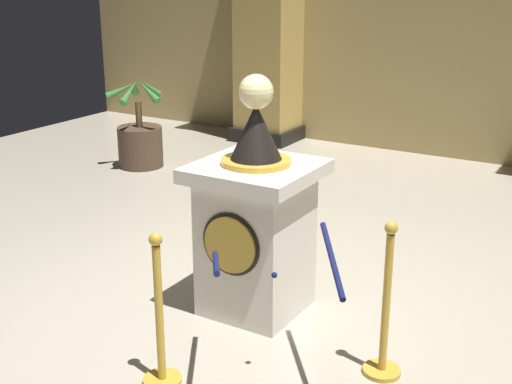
{
  "coord_description": "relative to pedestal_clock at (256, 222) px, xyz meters",
  "views": [
    {
      "loc": [
        2.4,
        -3.83,
        2.41
      ],
      "look_at": [
        0.07,
        0.07,
        0.92
      ],
      "focal_mm": 47.37,
      "sensor_mm": 36.0,
      "label": 1
    }
  ],
  "objects": [
    {
      "name": "velvet_rope",
      "position": [
        0.56,
        -0.73,
        0.1
      ],
      "size": [
        0.99,
        0.98,
        0.22
      ],
      "color": "#141947"
    },
    {
      "name": "ground_plane",
      "position": [
        -0.07,
        -0.06,
        -0.69
      ],
      "size": [
        12.08,
        12.08,
        0.0
      ],
      "primitive_type": "plane",
      "color": "#B2A893"
    },
    {
      "name": "stanchion_far",
      "position": [
        1.12,
        -0.33,
        -0.33
      ],
      "size": [
        0.24,
        0.24,
        1.02
      ],
      "color": "gold",
      "rests_on": "ground_plane"
    },
    {
      "name": "stanchion_near",
      "position": [
        0.0,
        -1.12,
        -0.34
      ],
      "size": [
        0.24,
        0.24,
        0.99
      ],
      "color": "gold",
      "rests_on": "ground_plane"
    },
    {
      "name": "column_left",
      "position": [
        -2.57,
        4.69,
        1.23
      ],
      "size": [
        0.94,
        0.94,
        3.87
      ],
      "color": "black",
      "rests_on": "ground_plane"
    },
    {
      "name": "pedestal_clock",
      "position": [
        0.0,
        0.0,
        0.0
      ],
      "size": [
        0.82,
        0.82,
        1.75
      ],
      "color": "silver",
      "rests_on": "ground_plane"
    },
    {
      "name": "potted_palm_left",
      "position": [
        -3.25,
        2.54,
        -0.35
      ],
      "size": [
        0.72,
        0.77,
        1.16
      ],
      "color": "#4C3828",
      "rests_on": "ground_plane"
    },
    {
      "name": "back_wall",
      "position": [
        -0.07,
        5.07,
        1.33
      ],
      "size": [
        12.08,
        0.16,
        4.03
      ],
      "primitive_type": "cube",
      "color": "tan",
      "rests_on": "ground_plane"
    }
  ]
}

